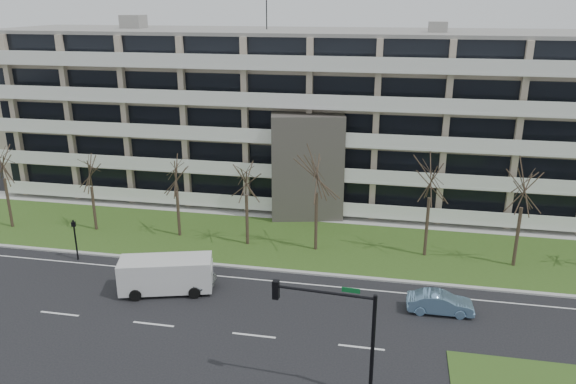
% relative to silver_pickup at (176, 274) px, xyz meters
% --- Properties ---
extents(ground, '(160.00, 160.00, 0.00)m').
position_rel_silver_pickup_xyz_m(ground, '(6.49, -4.79, -0.76)').
color(ground, black).
rests_on(ground, ground).
extents(grass_verge, '(90.00, 10.00, 0.06)m').
position_rel_silver_pickup_xyz_m(grass_verge, '(6.49, 8.21, -0.73)').
color(grass_verge, '#34511B').
rests_on(grass_verge, ground).
extents(curb, '(90.00, 0.35, 0.12)m').
position_rel_silver_pickup_xyz_m(curb, '(6.49, 3.21, -0.70)').
color(curb, '#B2B2AD').
rests_on(curb, ground).
extents(sidewalk, '(90.00, 2.00, 0.08)m').
position_rel_silver_pickup_xyz_m(sidewalk, '(6.49, 13.71, -0.72)').
color(sidewalk, '#B2B2AD').
rests_on(sidewalk, ground).
extents(lane_edge_line, '(90.00, 0.12, 0.01)m').
position_rel_silver_pickup_xyz_m(lane_edge_line, '(6.49, 1.71, -0.76)').
color(lane_edge_line, white).
rests_on(lane_edge_line, ground).
extents(apartment_building, '(60.50, 15.10, 18.75)m').
position_rel_silver_pickup_xyz_m(apartment_building, '(6.49, 20.53, 6.85)').
color(apartment_building, '#B8A98F').
rests_on(apartment_building, ground).
extents(silver_pickup, '(5.72, 3.14, 1.52)m').
position_rel_silver_pickup_xyz_m(silver_pickup, '(0.00, 0.00, 0.00)').
color(silver_pickup, silver).
rests_on(silver_pickup, ground).
extents(blue_sedan, '(3.95, 1.46, 1.29)m').
position_rel_silver_pickup_xyz_m(blue_sedan, '(16.85, -0.25, -0.11)').
color(blue_sedan, '#74A1CA').
rests_on(blue_sedan, ground).
extents(white_van, '(6.19, 3.67, 2.26)m').
position_rel_silver_pickup_xyz_m(white_van, '(-0.18, -0.89, 0.59)').
color(white_van, silver).
rests_on(white_van, ground).
extents(traffic_signal, '(4.91, 0.64, 5.69)m').
position_rel_silver_pickup_xyz_m(traffic_signal, '(11.56, -8.73, 2.93)').
color(traffic_signal, black).
rests_on(traffic_signal, ground).
extents(pedestrian_signal, '(0.35, 0.31, 3.06)m').
position_rel_silver_pickup_xyz_m(pedestrian_signal, '(-8.45, 2.24, 1.19)').
color(pedestrian_signal, black).
rests_on(pedestrian_signal, ground).
extents(tree_0, '(3.75, 3.75, 7.51)m').
position_rel_silver_pickup_xyz_m(tree_0, '(-17.10, 6.82, 5.08)').
color(tree_0, '#382B21').
rests_on(tree_0, ground).
extents(tree_1, '(3.30, 3.30, 6.61)m').
position_rel_silver_pickup_xyz_m(tree_1, '(-9.97, 7.62, 4.37)').
color(tree_1, '#382B21').
rests_on(tree_1, ground).
extents(tree_2, '(3.36, 3.36, 6.71)m').
position_rel_silver_pickup_xyz_m(tree_2, '(-2.81, 7.77, 4.45)').
color(tree_2, '#382B21').
rests_on(tree_2, ground).
extents(tree_3, '(3.56, 3.56, 7.12)m').
position_rel_silver_pickup_xyz_m(tree_3, '(2.93, 7.21, 4.77)').
color(tree_3, '#382B21').
rests_on(tree_3, ground).
extents(tree_4, '(4.04, 4.04, 8.07)m').
position_rel_silver_pickup_xyz_m(tree_4, '(8.22, 7.21, 5.52)').
color(tree_4, '#382B21').
rests_on(tree_4, ground).
extents(tree_5, '(4.03, 4.03, 8.06)m').
position_rel_silver_pickup_xyz_m(tree_5, '(16.23, 7.73, 5.51)').
color(tree_5, '#382B21').
rests_on(tree_5, ground).
extents(tree_6, '(3.93, 3.93, 7.86)m').
position_rel_silver_pickup_xyz_m(tree_6, '(22.35, 7.20, 5.35)').
color(tree_6, '#382B21').
rests_on(tree_6, ground).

